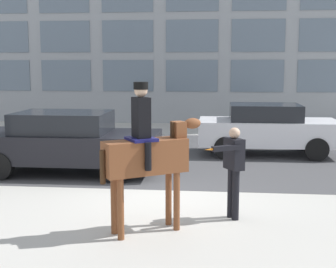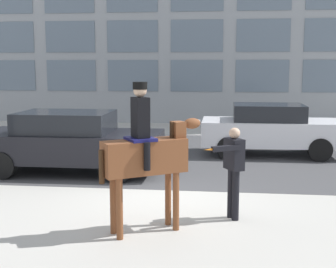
# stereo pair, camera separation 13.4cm
# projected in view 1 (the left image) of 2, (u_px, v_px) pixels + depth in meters

# --- Properties ---
(ground_plane) EXTENTS (80.00, 80.00, 0.00)m
(ground_plane) POSITION_uv_depth(u_px,v_px,m) (160.00, 196.00, 10.08)
(ground_plane) COLOR #B2AFA8
(road_surface) EXTENTS (24.61, 8.50, 0.01)m
(road_surface) POSITION_uv_depth(u_px,v_px,m) (178.00, 155.00, 14.76)
(road_surface) COLOR #444447
(road_surface) RESTS_ON ground_plane
(mounted_horse_lead) EXTENTS (1.65, 1.21, 2.53)m
(mounted_horse_lead) POSITION_uv_depth(u_px,v_px,m) (147.00, 153.00, 7.76)
(mounted_horse_lead) COLOR brown
(mounted_horse_lead) RESTS_ON ground_plane
(pedestrian_bystander) EXTENTS (0.73, 0.76, 1.69)m
(pedestrian_bystander) POSITION_uv_depth(u_px,v_px,m) (233.00, 165.00, 8.47)
(pedestrian_bystander) COLOR black
(pedestrian_bystander) RESTS_ON ground_plane
(street_car_near_lane) EXTENTS (4.72, 2.05, 1.61)m
(street_car_near_lane) POSITION_uv_depth(u_px,v_px,m) (67.00, 141.00, 12.18)
(street_car_near_lane) COLOR black
(street_car_near_lane) RESTS_ON ground_plane
(street_car_far_lane) EXTENTS (4.30, 1.98, 1.60)m
(street_car_far_lane) POSITION_uv_depth(u_px,v_px,m) (267.00, 128.00, 14.69)
(street_car_far_lane) COLOR silver
(street_car_far_lane) RESTS_ON ground_plane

